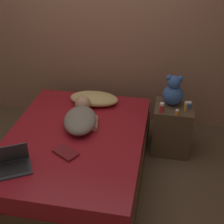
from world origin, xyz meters
name	(u,v)px	position (x,y,z in m)	size (l,w,h in m)	color
ground_plane	(77,171)	(0.00, 0.00, 0.00)	(12.00, 12.00, 0.00)	brown
wall_back	(99,22)	(0.00, 1.20, 1.30)	(8.00, 0.06, 2.60)	#996B51
bed	(76,154)	(0.00, 0.00, 0.24)	(1.41, 1.84, 0.48)	#4C331E
nightstand	(172,128)	(0.98, 0.59, 0.29)	(0.42, 0.40, 0.59)	brown
pillow	(94,99)	(0.04, 0.67, 0.54)	(0.57, 0.32, 0.13)	tan
person_lying	(81,117)	(0.01, 0.22, 0.56)	(0.43, 0.71, 0.18)	gray
laptop	(13,163)	(-0.39, -0.56, 0.53)	(0.37, 0.35, 0.23)	#333338
teddy_bear	(173,92)	(0.94, 0.63, 0.74)	(0.23, 0.23, 0.35)	#335693
bottle_amber	(186,106)	(1.09, 0.52, 0.64)	(0.04, 0.04, 0.11)	gold
bottle_red	(162,108)	(0.84, 0.44, 0.64)	(0.05, 0.05, 0.11)	#B72D2D
bottle_blue	(189,105)	(1.13, 0.60, 0.62)	(0.06, 0.06, 0.07)	#3866B2
bottle_orange	(177,112)	(1.00, 0.42, 0.61)	(0.04, 0.04, 0.06)	orange
book	(66,153)	(0.00, -0.29, 0.49)	(0.27, 0.23, 0.02)	maroon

